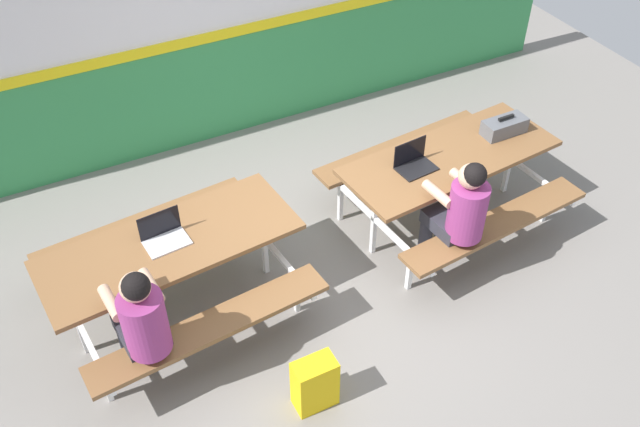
{
  "coord_description": "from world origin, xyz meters",
  "views": [
    {
      "loc": [
        -1.95,
        -3.58,
        4.32
      ],
      "look_at": [
        0.0,
        0.2,
        0.55
      ],
      "focal_mm": 39.3,
      "sensor_mm": 36.0,
      "label": 1
    }
  ],
  "objects_px": {
    "student_nearer": "(142,320)",
    "student_further": "(460,210)",
    "laptop_silver": "(164,236)",
    "picnic_table_left": "(172,258)",
    "backpack_dark": "(314,383)",
    "picnic_table_right": "(448,170)",
    "laptop_dark": "(414,163)",
    "toolbox_grey": "(504,126)"
  },
  "relations": [
    {
      "from": "picnic_table_right",
      "to": "student_further",
      "type": "bearing_deg",
      "value": -118.93
    },
    {
      "from": "laptop_dark",
      "to": "laptop_silver",
      "type": "bearing_deg",
      "value": 177.43
    },
    {
      "from": "laptop_silver",
      "to": "picnic_table_right",
      "type": "bearing_deg",
      "value": -2.27
    },
    {
      "from": "picnic_table_right",
      "to": "backpack_dark",
      "type": "distance_m",
      "value": 2.29
    },
    {
      "from": "student_further",
      "to": "laptop_dark",
      "type": "height_order",
      "value": "student_further"
    },
    {
      "from": "student_nearer",
      "to": "student_further",
      "type": "xyz_separation_m",
      "value": [
        2.54,
        -0.06,
        0.0
      ]
    },
    {
      "from": "picnic_table_right",
      "to": "student_further",
      "type": "distance_m",
      "value": 0.69
    },
    {
      "from": "laptop_dark",
      "to": "backpack_dark",
      "type": "distance_m",
      "value": 2.04
    },
    {
      "from": "picnic_table_right",
      "to": "toolbox_grey",
      "type": "height_order",
      "value": "toolbox_grey"
    },
    {
      "from": "laptop_silver",
      "to": "toolbox_grey",
      "type": "bearing_deg",
      "value": -0.82
    },
    {
      "from": "laptop_dark",
      "to": "picnic_table_right",
      "type": "bearing_deg",
      "value": -0.58
    },
    {
      "from": "picnic_table_left",
      "to": "student_nearer",
      "type": "distance_m",
      "value": 0.72
    },
    {
      "from": "laptop_dark",
      "to": "backpack_dark",
      "type": "height_order",
      "value": "laptop_dark"
    },
    {
      "from": "laptop_silver",
      "to": "laptop_dark",
      "type": "height_order",
      "value": "same"
    },
    {
      "from": "student_nearer",
      "to": "backpack_dark",
      "type": "xyz_separation_m",
      "value": [
        0.95,
        -0.67,
        -0.49
      ]
    },
    {
      "from": "student_nearer",
      "to": "laptop_silver",
      "type": "distance_m",
      "value": 0.74
    },
    {
      "from": "picnic_table_right",
      "to": "student_nearer",
      "type": "xyz_separation_m",
      "value": [
        -2.86,
        -0.53,
        0.13
      ]
    },
    {
      "from": "student_further",
      "to": "toolbox_grey",
      "type": "distance_m",
      "value": 1.13
    },
    {
      "from": "student_further",
      "to": "laptop_silver",
      "type": "distance_m",
      "value": 2.28
    },
    {
      "from": "student_further",
      "to": "student_nearer",
      "type": "bearing_deg",
      "value": 178.71
    },
    {
      "from": "picnic_table_right",
      "to": "student_further",
      "type": "height_order",
      "value": "student_further"
    },
    {
      "from": "laptop_dark",
      "to": "toolbox_grey",
      "type": "bearing_deg",
      "value": 2.99
    },
    {
      "from": "toolbox_grey",
      "to": "backpack_dark",
      "type": "distance_m",
      "value": 2.88
    },
    {
      "from": "student_further",
      "to": "laptop_silver",
      "type": "relative_size",
      "value": 3.56
    },
    {
      "from": "picnic_table_right",
      "to": "backpack_dark",
      "type": "bearing_deg",
      "value": -147.99
    },
    {
      "from": "student_further",
      "to": "laptop_silver",
      "type": "bearing_deg",
      "value": 162.41
    },
    {
      "from": "student_nearer",
      "to": "student_further",
      "type": "relative_size",
      "value": 1.0
    },
    {
      "from": "student_further",
      "to": "laptop_silver",
      "type": "height_order",
      "value": "student_further"
    },
    {
      "from": "laptop_silver",
      "to": "laptop_dark",
      "type": "relative_size",
      "value": 1.0
    },
    {
      "from": "picnic_table_left",
      "to": "picnic_table_right",
      "type": "relative_size",
      "value": 1.0
    },
    {
      "from": "laptop_silver",
      "to": "picnic_table_left",
      "type": "bearing_deg",
      "value": -63.75
    },
    {
      "from": "picnic_table_left",
      "to": "student_further",
      "type": "bearing_deg",
      "value": -16.85
    },
    {
      "from": "picnic_table_left",
      "to": "toolbox_grey",
      "type": "bearing_deg",
      "value": -0.15
    },
    {
      "from": "toolbox_grey",
      "to": "picnic_table_right",
      "type": "bearing_deg",
      "value": -174.81
    },
    {
      "from": "picnic_table_right",
      "to": "toolbox_grey",
      "type": "bearing_deg",
      "value": 5.19
    },
    {
      "from": "student_further",
      "to": "picnic_table_left",
      "type": "bearing_deg",
      "value": 163.15
    },
    {
      "from": "picnic_table_right",
      "to": "student_further",
      "type": "xyz_separation_m",
      "value": [
        -0.33,
        -0.59,
        0.13
      ]
    },
    {
      "from": "picnic_table_left",
      "to": "backpack_dark",
      "type": "xyz_separation_m",
      "value": [
        0.56,
        -1.26,
        -0.36
      ]
    },
    {
      "from": "student_nearer",
      "to": "laptop_silver",
      "type": "bearing_deg",
      "value": 59.53
    },
    {
      "from": "student_nearer",
      "to": "laptop_silver",
      "type": "relative_size",
      "value": 3.56
    },
    {
      "from": "laptop_silver",
      "to": "laptop_dark",
      "type": "bearing_deg",
      "value": -2.57
    },
    {
      "from": "picnic_table_right",
      "to": "backpack_dark",
      "type": "xyz_separation_m",
      "value": [
        -1.92,
        -1.2,
        -0.36
      ]
    }
  ]
}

